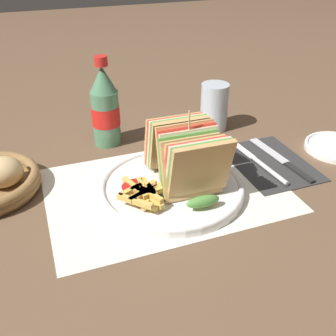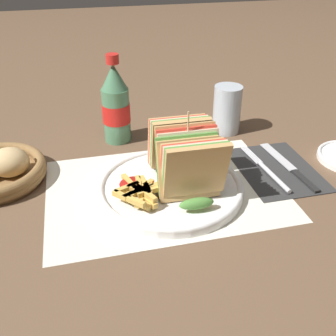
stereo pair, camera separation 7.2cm
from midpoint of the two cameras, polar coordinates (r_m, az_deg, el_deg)
The scene contains 11 objects.
ground_plane at distance 0.74m, azimuth 5.33°, elevation -3.20°, with size 4.00×4.00×0.00m, color brown.
placemat at distance 0.74m, azimuth 2.39°, elevation -3.15°, with size 0.43×0.31×0.00m.
plate_main at distance 0.72m, azimuth 3.23°, elevation -2.90°, with size 0.27×0.27×0.02m.
club_sandwich at distance 0.70m, azimuth 5.32°, elevation 1.37°, with size 0.11×0.19×0.15m.
fries_pile at distance 0.68m, azimuth -1.18°, elevation -3.53°, with size 0.09×0.10×0.02m.
ketchup_blob at distance 0.70m, azimuth -2.16°, elevation -2.53°, with size 0.05×0.04×0.02m.
napkin at distance 0.83m, azimuth 17.85°, elevation -0.18°, with size 0.15×0.20×0.00m.
fork at distance 0.81m, azimuth 17.00°, elevation -0.64°, with size 0.03×0.18×0.01m.
knife at distance 0.84m, azimuth 19.53°, elevation 0.18°, with size 0.03×0.19×0.00m.
coke_bottle_near at distance 0.88m, azimuth -5.24°, elevation 9.00°, with size 0.06×0.06×0.20m.
glass_near at distance 0.95m, azimuth 10.73°, elevation 7.92°, with size 0.07×0.07×0.11m.
Camera 2 is at (-0.17, -0.58, 0.42)m, focal length 42.00 mm.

